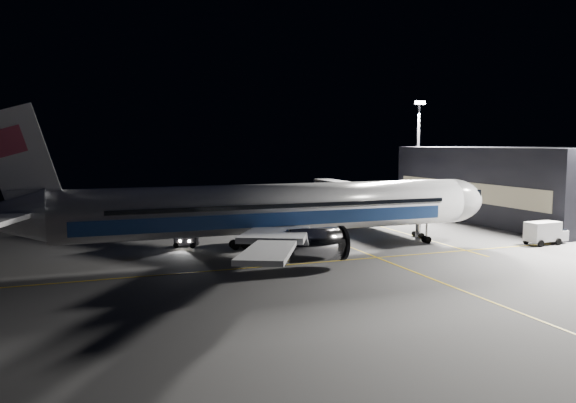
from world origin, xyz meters
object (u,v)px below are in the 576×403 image
Objects in this scene: jet_bridge at (369,195)px; safety_cone_b at (266,245)px; safety_cone_c at (194,242)px; baggage_tug at (186,239)px; service_truck at (546,232)px; floodlight_mast_north at (418,145)px; airliner at (266,210)px; safety_cone_a at (298,237)px.

safety_cone_b is at bearing -147.12° from jet_bridge.
safety_cone_c is (-7.85, 5.52, 0.02)m from safety_cone_b.
baggage_tug reaches higher than safety_cone_b.
floodlight_mast_north is at bearing 76.61° from service_truck.
service_truck is 45.02m from baggage_tug.
airliner is 2.97× the size of floodlight_mast_north.
safety_cone_b is at bearing 0.38° from baggage_tug.
safety_cone_c is at bearing 155.06° from service_truck.
safety_cone_a is at bearing -6.81° from safety_cone_c.
airliner is at bearing -55.60° from safety_cone_c.
floodlight_mast_north is 33.97× the size of safety_cone_a.
jet_bridge is at bearing 42.38° from baggage_tug.
service_truck reaches higher than baggage_tug.
jet_bridge is at bearing -142.26° from floodlight_mast_north.
airliner is 29.31m from jet_bridge.
floodlight_mast_north is 34.70× the size of safety_cone_c.
safety_cone_a reaches higher than safety_cone_c.
service_truck reaches higher than safety_cone_b.
safety_cone_c is (-29.59, -8.54, -4.28)m from jet_bridge.
airliner is at bearing -131.88° from safety_cone_a.
safety_cone_c is at bearing 124.40° from airliner.
baggage_tug is (-30.76, -10.06, -3.66)m from jet_bridge.
airliner reaches higher than safety_cone_b.
baggage_tug is 14.78m from safety_cone_a.
floodlight_mast_north reaches higher than baggage_tug.
safety_cone_c is (-6.52, 9.52, -4.87)m from airliner.
safety_cone_b is (1.33, 4.00, -4.89)m from airliner.
service_truck is 44.43m from safety_cone_c.
safety_cone_c is (-13.59, 1.62, -0.01)m from safety_cone_a.
airliner is 11.88m from baggage_tug.
floodlight_mast_north is 50.09m from safety_cone_b.
baggage_tug is 6.10× the size of safety_cone_b.
floodlight_mast_north is at bearing 37.74° from jet_bridge.
airliner is at bearing -108.40° from safety_cone_b.
safety_cone_b is (9.02, -3.99, -0.64)m from baggage_tug.
airliner reaches higher than service_truck.
airliner is 110.42× the size of safety_cone_b.
jet_bridge reaches higher than baggage_tug.
floodlight_mast_north is 54.00m from safety_cone_c.
service_truck is at bearing -16.55° from safety_cone_b.
floodlight_mast_north is at bearing 35.32° from safety_cone_a.
safety_cone_b is 0.93× the size of safety_cone_c.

